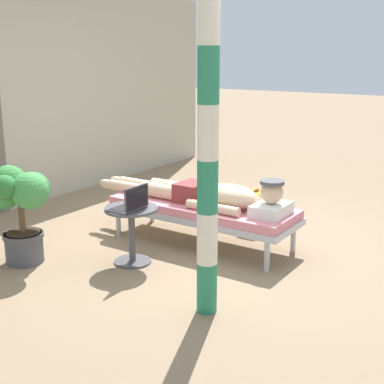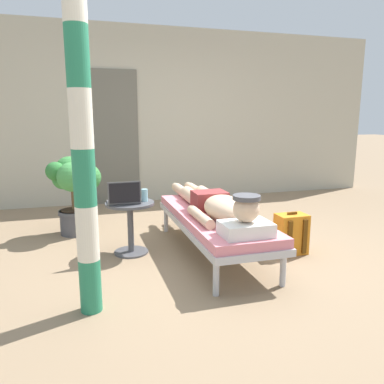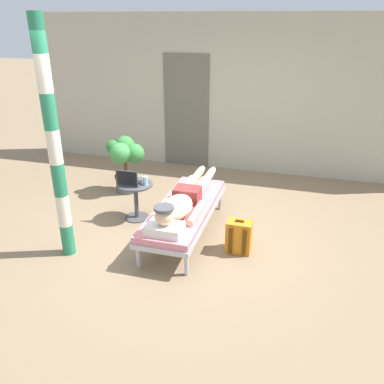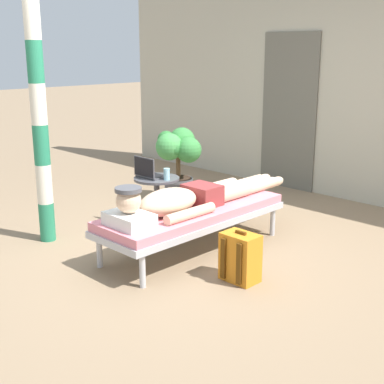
# 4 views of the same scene
# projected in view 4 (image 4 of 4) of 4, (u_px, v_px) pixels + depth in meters

# --- Properties ---
(ground_plane) EXTENTS (40.00, 40.00, 0.00)m
(ground_plane) POSITION_uv_depth(u_px,v_px,m) (184.00, 252.00, 4.95)
(ground_plane) COLOR #8C7256
(house_wall_back) EXTENTS (7.60, 0.20, 2.70)m
(house_wall_back) POSITION_uv_depth(u_px,v_px,m) (347.00, 89.00, 6.48)
(house_wall_back) COLOR #B2AD99
(house_wall_back) RESTS_ON ground
(house_door_panel) EXTENTS (0.84, 0.03, 2.04)m
(house_door_panel) POSITION_uv_depth(u_px,v_px,m) (289.00, 112.00, 7.00)
(house_door_panel) COLOR #625F54
(house_door_panel) RESTS_ON ground
(lounge_chair) EXTENTS (0.67, 1.91, 0.42)m
(lounge_chair) POSITION_uv_depth(u_px,v_px,m) (193.00, 215.00, 4.91)
(lounge_chair) COLOR #B7B7BC
(lounge_chair) RESTS_ON ground
(person_reclining) EXTENTS (0.53, 2.17, 0.33)m
(person_reclining) POSITION_uv_depth(u_px,v_px,m) (187.00, 198.00, 4.81)
(person_reclining) COLOR white
(person_reclining) RESTS_ON lounge_chair
(side_table) EXTENTS (0.48, 0.48, 0.52)m
(side_table) POSITION_uv_depth(u_px,v_px,m) (157.00, 193.00, 5.61)
(side_table) COLOR #4C4C51
(side_table) RESTS_ON ground
(laptop) EXTENTS (0.31, 0.24, 0.23)m
(laptop) POSITION_uv_depth(u_px,v_px,m) (149.00, 172.00, 5.56)
(laptop) COLOR #4C4C51
(laptop) RESTS_ON side_table
(drink_glass) EXTENTS (0.06, 0.06, 0.12)m
(drink_glass) POSITION_uv_depth(u_px,v_px,m) (167.00, 174.00, 5.45)
(drink_glass) COLOR #99D8E5
(drink_glass) RESTS_ON side_table
(backpack) EXTENTS (0.30, 0.26, 0.42)m
(backpack) POSITION_uv_depth(u_px,v_px,m) (240.00, 258.00, 4.30)
(backpack) COLOR orange
(backpack) RESTS_ON ground
(potted_plant) EXTENTS (0.61, 0.57, 0.90)m
(potted_plant) POSITION_uv_depth(u_px,v_px,m) (179.00, 155.00, 6.48)
(potted_plant) COLOR #4C4C51
(potted_plant) RESTS_ON ground
(porch_post) EXTENTS (0.15, 0.15, 2.67)m
(porch_post) POSITION_uv_depth(u_px,v_px,m) (38.00, 104.00, 4.91)
(porch_post) COLOR #267F59
(porch_post) RESTS_ON ground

